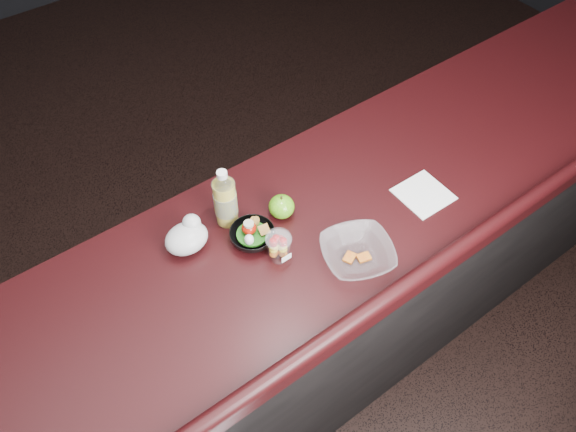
# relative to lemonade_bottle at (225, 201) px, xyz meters

# --- Properties ---
(room_shell) EXTENTS (8.00, 8.00, 8.00)m
(room_shell) POSITION_rel_lemonade_bottle_xyz_m (0.04, -0.47, 0.72)
(room_shell) COLOR black
(room_shell) RESTS_ON ground
(counter) EXTENTS (4.06, 0.71, 1.02)m
(counter) POSITION_rel_lemonade_bottle_xyz_m (0.04, -0.17, -0.60)
(counter) COLOR black
(counter) RESTS_ON ground
(lemonade_bottle) EXTENTS (0.07, 0.07, 0.22)m
(lemonade_bottle) POSITION_rel_lemonade_bottle_xyz_m (0.00, 0.00, 0.00)
(lemonade_bottle) COLOR gold
(lemonade_bottle) RESTS_ON counter
(fruit_cup) EXTENTS (0.08, 0.08, 0.11)m
(fruit_cup) POSITION_rel_lemonade_bottle_xyz_m (0.05, -0.21, -0.03)
(fruit_cup) COLOR white
(fruit_cup) RESTS_ON counter
(green_apple) EXTENTS (0.08, 0.08, 0.09)m
(green_apple) POSITION_rel_lemonade_bottle_xyz_m (0.15, -0.08, -0.05)
(green_apple) COLOR #31850F
(green_apple) RESTS_ON counter
(plastic_bag) EXTENTS (0.14, 0.11, 0.10)m
(plastic_bag) POSITION_rel_lemonade_bottle_xyz_m (-0.15, -0.01, -0.05)
(plastic_bag) COLOR silver
(plastic_bag) RESTS_ON counter
(snack_bowl) EXTENTS (0.17, 0.17, 0.08)m
(snack_bowl) POSITION_rel_lemonade_bottle_xyz_m (0.02, -0.11, -0.07)
(snack_bowl) COLOR black
(snack_bowl) RESTS_ON counter
(takeout_bowl) EXTENTS (0.28, 0.28, 0.05)m
(takeout_bowl) POSITION_rel_lemonade_bottle_xyz_m (0.23, -0.36, -0.07)
(takeout_bowl) COLOR silver
(takeout_bowl) RESTS_ON counter
(paper_napkin) EXTENTS (0.16, 0.16, 0.00)m
(paper_napkin) POSITION_rel_lemonade_bottle_xyz_m (0.58, -0.29, -0.09)
(paper_napkin) COLOR white
(paper_napkin) RESTS_ON counter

